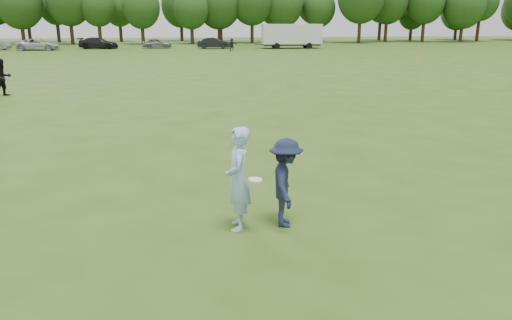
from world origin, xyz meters
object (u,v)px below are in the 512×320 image
object	(u,v)px
player_far_a	(3,78)
car_d	(98,43)
player_far_d	(232,45)
car_f	(214,43)
thrower	(238,179)
field_cone	(417,58)
car_e	(157,43)
car_c	(38,44)
cargo_trailer	(292,35)
defender	(286,183)

from	to	relation	value
player_far_a	car_d	xyz separation A→B (m)	(-2.68, 42.61, -0.24)
player_far_d	car_f	size ratio (longest dim) A/B	0.36
player_far_d	car_f	world-z (taller)	player_far_d
thrower	car_d	bearing A→B (deg)	-164.09
field_cone	car_e	bearing A→B (deg)	140.67
car_c	car_e	xyz separation A→B (m)	(14.81, 2.64, -0.05)
car_e	car_c	bearing A→B (deg)	100.08
player_far_d	car_d	world-z (taller)	player_far_d
car_d	cargo_trailer	xyz separation A→B (m)	(25.91, -1.99, 1.03)
car_c	car_e	size ratio (longest dim) A/B	1.32
car_f	field_cone	distance (m)	28.29
player_far_a	cargo_trailer	world-z (taller)	cargo_trailer
thrower	car_d	distance (m)	62.90
car_e	field_cone	bearing A→B (deg)	-129.34
car_e	car_f	world-z (taller)	car_f
car_d	car_e	xyz separation A→B (m)	(7.70, 0.36, -0.07)
player_far_d	field_cone	world-z (taller)	player_far_d
defender	car_e	bearing A→B (deg)	13.82
player_far_d	cargo_trailer	bearing A→B (deg)	43.48
car_e	car_f	size ratio (longest dim) A/B	0.90
player_far_d	cargo_trailer	distance (m)	9.79
thrower	field_cone	world-z (taller)	thrower
thrower	field_cone	distance (m)	44.86
player_far_a	player_far_d	xyz separation A→B (m)	(14.74, 35.87, -0.20)
thrower	car_d	world-z (taller)	thrower
car_d	thrower	bearing A→B (deg)	-159.99
thrower	defender	size ratio (longest dim) A/B	1.15
defender	car_c	bearing A→B (deg)	27.62
thrower	car_f	world-z (taller)	thrower
player_far_a	car_c	xyz separation A→B (m)	(-9.79, 40.33, -0.26)
player_far_a	cargo_trailer	bearing A→B (deg)	7.51
thrower	player_far_d	xyz separation A→B (m)	(3.85, 54.67, -0.24)
player_far_a	car_d	size ratio (longest dim) A/B	0.38
defender	cargo_trailer	bearing A→B (deg)	-3.35
car_c	cargo_trailer	size ratio (longest dim) A/B	0.58
defender	field_cone	bearing A→B (deg)	-19.94
car_c	defender	bearing A→B (deg)	-161.32
car_c	car_e	world-z (taller)	car_c
car_d	car_e	distance (m)	7.71
car_f	defender	bearing A→B (deg)	-173.95
player_far_d	cargo_trailer	world-z (taller)	cargo_trailer
thrower	car_e	distance (m)	62.05
thrower	player_far_d	bearing A→B (deg)	179.42
defender	player_far_a	distance (m)	22.18
thrower	cargo_trailer	size ratio (longest dim) A/B	0.23
car_d	field_cone	distance (m)	41.32
player_far_a	car_f	bearing A→B (deg)	20.05
car_e	player_far_a	bearing A→B (deg)	173.33
player_far_a	defender	bearing A→B (deg)	-110.45
car_d	player_far_d	bearing A→B (deg)	-103.62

